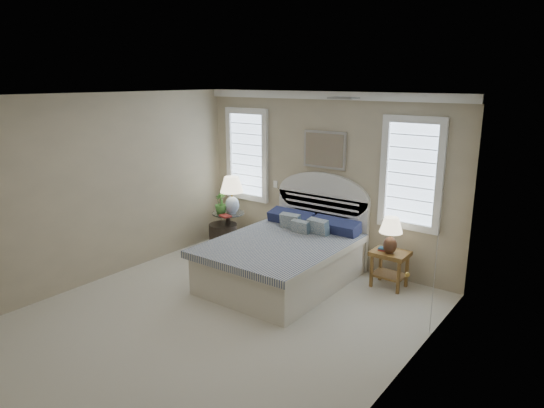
{
  "coord_description": "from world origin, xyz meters",
  "views": [
    {
      "loc": [
        3.79,
        -3.99,
        2.88
      ],
      "look_at": [
        0.08,
        1.0,
        1.27
      ],
      "focal_mm": 32.0,
      "sensor_mm": 36.0,
      "label": 1
    }
  ],
  "objects_px": {
    "lamp_left": "(232,191)",
    "nightstand_right": "(390,261)",
    "side_table_left": "(228,226)",
    "bed": "(286,256)",
    "floor_pot": "(223,236)",
    "lamp_right": "(391,231)"
  },
  "relations": [
    {
      "from": "bed",
      "to": "floor_pot",
      "type": "relative_size",
      "value": 4.67
    },
    {
      "from": "lamp_left",
      "to": "nightstand_right",
      "type": "bearing_deg",
      "value": 1.65
    },
    {
      "from": "side_table_left",
      "to": "floor_pot",
      "type": "height_order",
      "value": "side_table_left"
    },
    {
      "from": "nightstand_right",
      "to": "floor_pot",
      "type": "height_order",
      "value": "nightstand_right"
    },
    {
      "from": "bed",
      "to": "floor_pot",
      "type": "distance_m",
      "value": 1.75
    },
    {
      "from": "side_table_left",
      "to": "nightstand_right",
      "type": "bearing_deg",
      "value": 1.94
    },
    {
      "from": "side_table_left",
      "to": "lamp_left",
      "type": "height_order",
      "value": "lamp_left"
    },
    {
      "from": "nightstand_right",
      "to": "lamp_left",
      "type": "bearing_deg",
      "value": -178.35
    },
    {
      "from": "side_table_left",
      "to": "nightstand_right",
      "type": "height_order",
      "value": "side_table_left"
    },
    {
      "from": "floor_pot",
      "to": "side_table_left",
      "type": "bearing_deg",
      "value": 75.1
    },
    {
      "from": "floor_pot",
      "to": "lamp_left",
      "type": "bearing_deg",
      "value": 48.54
    },
    {
      "from": "nightstand_right",
      "to": "lamp_left",
      "type": "xyz_separation_m",
      "value": [
        -2.87,
        -0.08,
        0.64
      ]
    },
    {
      "from": "side_table_left",
      "to": "lamp_left",
      "type": "relative_size",
      "value": 0.97
    },
    {
      "from": "bed",
      "to": "side_table_left",
      "type": "height_order",
      "value": "bed"
    },
    {
      "from": "side_table_left",
      "to": "bed",
      "type": "bearing_deg",
      "value": -19.74
    },
    {
      "from": "lamp_left",
      "to": "floor_pot",
      "type": "bearing_deg",
      "value": -131.46
    },
    {
      "from": "bed",
      "to": "side_table_left",
      "type": "bearing_deg",
      "value": 160.26
    },
    {
      "from": "floor_pot",
      "to": "lamp_right",
      "type": "distance_m",
      "value": 3.06
    },
    {
      "from": "nightstand_right",
      "to": "lamp_left",
      "type": "distance_m",
      "value": 2.94
    },
    {
      "from": "floor_pot",
      "to": "lamp_left",
      "type": "xyz_separation_m",
      "value": [
        0.11,
        0.13,
        0.8
      ]
    },
    {
      "from": "nightstand_right",
      "to": "side_table_left",
      "type": "bearing_deg",
      "value": -178.06
    },
    {
      "from": "bed",
      "to": "nightstand_right",
      "type": "relative_size",
      "value": 4.29
    }
  ]
}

